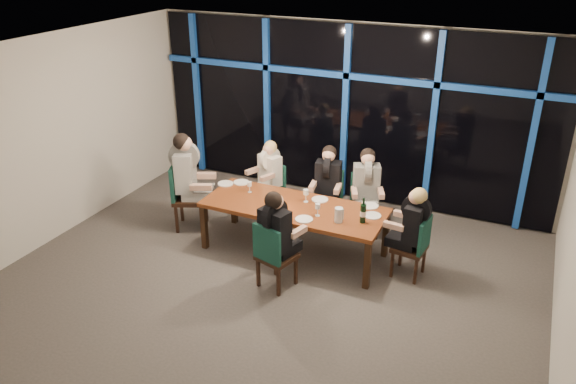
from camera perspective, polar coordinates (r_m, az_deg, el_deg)
name	(u,v)px	position (r m, az deg, el deg)	size (l,w,h in m)	color
room	(267,138)	(6.76, -2.13, 5.54)	(7.04, 7.00, 3.02)	#59524E
window_wall	(347,111)	(9.49, 6.00, 8.17)	(6.86, 0.43, 2.94)	black
dining_table	(294,210)	(7.96, 0.60, -1.85)	(2.60, 1.00, 0.75)	brown
chair_far_left	(272,186)	(9.16, -1.63, 0.57)	(0.53, 0.53, 0.87)	black
chair_far_mid	(328,196)	(8.78, 4.11, -0.40)	(0.50, 0.50, 0.93)	black
chair_far_right	(365,201)	(8.67, 7.80, -0.86)	(0.57, 0.57, 0.94)	black
chair_end_left	(184,193)	(8.84, -10.53, -0.08)	(0.65, 0.65, 1.06)	black
chair_end_right	(416,244)	(7.67, 12.86, -5.19)	(0.46, 0.46, 0.89)	black
chair_near_mid	(273,253)	(7.23, -1.57, -6.23)	(0.54, 0.54, 0.94)	black
diner_far_left	(268,168)	(8.98, -2.01, 2.46)	(0.54, 0.60, 0.85)	white
diner_far_mid	(328,176)	(8.56, 4.08, 1.61)	(0.50, 0.61, 0.91)	black
diner_far_right	(367,180)	(8.44, 8.00, 1.19)	(0.59, 0.65, 0.92)	black
diner_end_left	(188,168)	(8.65, -10.16, 2.44)	(0.73, 0.66, 1.04)	black
diner_end_right	(413,219)	(7.52, 12.57, -2.70)	(0.58, 0.47, 0.87)	black
diner_near_mid	(276,225)	(7.10, -1.18, -3.39)	(0.54, 0.64, 0.92)	black
plate_far_left	(241,182)	(8.68, -4.78, 0.99)	(0.24, 0.24, 0.01)	white
plate_far_mid	(320,199)	(8.11, 3.27, -0.76)	(0.24, 0.24, 0.01)	white
plate_far_right	(370,206)	(8.00, 8.32, -1.39)	(0.24, 0.24, 0.01)	white
plate_end_left	(226,184)	(8.66, -6.37, 0.85)	(0.24, 0.24, 0.01)	white
plate_end_right	(372,216)	(7.73, 8.57, -2.39)	(0.24, 0.24, 0.01)	white
plate_near_mid	(304,219)	(7.55, 1.63, -2.79)	(0.24, 0.24, 0.01)	white
wine_bottle	(363,213)	(7.49, 7.63, -2.14)	(0.08, 0.08, 0.36)	black
water_pitcher	(339,215)	(7.49, 5.18, -2.33)	(0.13, 0.11, 0.20)	silver
tea_light	(277,209)	(7.79, -1.08, -1.78)	(0.05, 0.05, 0.03)	#FFAF4C
wine_glass_a	(273,196)	(7.89, -1.55, -0.44)	(0.07, 0.07, 0.19)	silver
wine_glass_b	(306,193)	(7.99, 1.83, -0.09)	(0.07, 0.07, 0.19)	silver
wine_glass_c	(318,207)	(7.61, 3.03, -1.54)	(0.07, 0.07, 0.18)	silver
wine_glass_d	(250,185)	(8.31, -3.93, 0.75)	(0.06, 0.06, 0.17)	silver
wine_glass_e	(364,205)	(7.75, 7.72, -1.33)	(0.06, 0.06, 0.16)	silver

